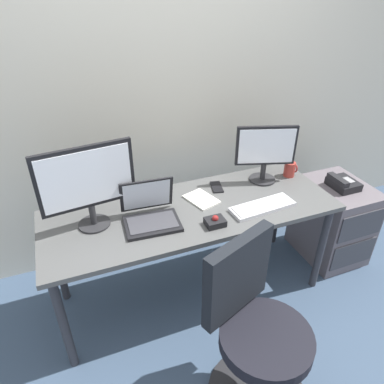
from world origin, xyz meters
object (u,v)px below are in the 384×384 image
Objects in this scene: monitor_side at (266,151)px; trackball_mouse at (215,222)px; office_chair at (255,337)px; coffee_mug at (290,169)px; monitor_main at (87,182)px; cell_phone at (217,187)px; desk_phone at (343,183)px; file_cabinet at (332,220)px; laptop at (150,213)px; keyboard at (262,206)px; paper_notepad at (201,199)px.

monitor_side reaches higher than trackball_mouse.
office_chair is at bearing -121.40° from monitor_side.
monitor_main is at bearing -176.54° from coffee_mug.
coffee_mug reaches higher than trackball_mouse.
cell_phone is (-0.55, 0.04, -0.05)m from coffee_mug.
monitor_main is (-0.60, 0.81, 0.55)m from office_chair.
file_cabinet is at bearing 63.22° from desk_phone.
monitor_side is at bearing 33.89° from trackball_mouse.
coffee_mug is at bearing 8.65° from laptop.
cell_phone is (0.51, 0.20, -0.05)m from laptop.
office_chair reaches higher than laptop.
file_cabinet is 1.02m from cell_phone.
desk_phone is at bearing 0.36° from laptop.
keyboard is 4.03× the size of coffee_mug.
monitor_side is 0.66m from trackball_mouse.
laptop is (-1.42, -0.01, 0.11)m from desk_phone.
desk_phone is 1.92× the size of coffee_mug.
laptop is at bearing -165.23° from paper_notepad.
monitor_side is (0.56, 0.91, 0.50)m from office_chair.
monitor_side is 3.80× the size of coffee_mug.
monitor_side reaches higher than laptop.
laptop is 2.32× the size of cell_phone.
trackball_mouse reaches higher than cell_phone.
trackball_mouse is (-1.10, -0.20, 0.42)m from file_cabinet.
monitor_main is 3.64× the size of cell_phone.
keyboard is 0.36m from cell_phone.
office_chair is 0.86m from laptop.
file_cabinet is 0.65× the size of office_chair.
monitor_side is 0.54m from paper_notepad.
laptop is at bearing 152.05° from trackball_mouse.
desk_phone is 0.96× the size of paper_notepad.
trackball_mouse is at bearing -21.61° from monitor_main.
monitor_main is at bearing -175.25° from monitor_side.
desk_phone is 1.41× the size of cell_phone.
keyboard is 2.02× the size of paper_notepad.
coffee_mug is 0.73× the size of cell_phone.
monitor_main reaches higher than keyboard.
monitor_main is at bearing 126.49° from office_chair.
office_chair is 1.18m from monitor_side.
office_chair reaches higher than desk_phone.
monitor_side is at bearing 176.37° from coffee_mug.
cell_phone is at bearing 176.19° from coffee_mug.
office_chair is at bearing -130.52° from coffee_mug.
desk_phone is at bearing 33.44° from office_chair.
cell_phone is at bearing 8.26° from monitor_main.
desk_phone is at bearing 1.31° from cell_phone.
monitor_main is (-1.74, 0.05, 0.68)m from file_cabinet.
coffee_mug is at bearing 49.48° from office_chair.
file_cabinet is 1.20m from trackball_mouse.
paper_notepad is (0.03, 0.27, -0.02)m from trackball_mouse.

